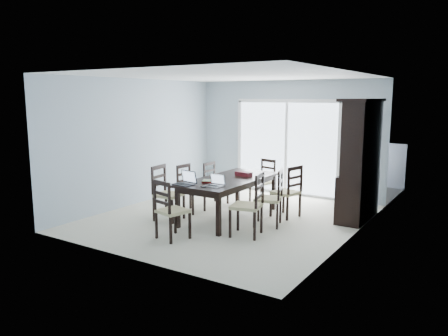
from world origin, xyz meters
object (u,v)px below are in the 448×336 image
(chair_right_near, at_px, (252,198))
(laptop_silver, at_px, (214,184))
(chair_end_near, at_px, (168,204))
(chair_left_mid, at_px, (188,183))
(china_hutch, at_px, (360,161))
(hot_tub, at_px, (278,165))
(chair_left_far, at_px, (213,179))
(cell_phone, at_px, (203,187))
(chair_end_far, at_px, (265,176))
(dining_table, at_px, (229,182))
(game_box, at_px, (244,174))
(chair_left_near, at_px, (164,187))
(chair_right_mid, at_px, (274,191))
(chair_right_far, at_px, (290,186))
(laptop_dark, at_px, (183,182))

(chair_right_near, bearing_deg, laptop_silver, 82.05)
(chair_end_near, bearing_deg, chair_left_mid, 130.73)
(china_hutch, distance_m, hot_tub, 3.70)
(chair_left_far, height_order, cell_phone, chair_left_far)
(chair_end_far, bearing_deg, hot_tub, -57.44)
(china_hutch, relative_size, cell_phone, 20.04)
(dining_table, xyz_separation_m, chair_left_mid, (-0.95, -0.02, -0.11))
(chair_end_far, xyz_separation_m, game_box, (0.15, -1.17, 0.23))
(chair_left_near, distance_m, chair_right_mid, 2.00)
(hot_tub, bearing_deg, chair_left_mid, -93.04)
(laptop_silver, xyz_separation_m, cell_phone, (-0.12, -0.14, -0.04))
(chair_left_near, bearing_deg, chair_right_mid, 104.60)
(china_hutch, bearing_deg, chair_right_mid, -131.52)
(chair_left_mid, distance_m, laptop_silver, 1.36)
(chair_left_far, bearing_deg, cell_phone, 33.49)
(chair_left_near, bearing_deg, chair_right_near, 84.07)
(chair_end_near, bearing_deg, dining_table, 98.52)
(chair_right_near, distance_m, chair_end_near, 1.35)
(game_box, bearing_deg, chair_right_far, 17.70)
(china_hutch, height_order, chair_right_far, china_hutch)
(chair_end_far, relative_size, laptop_dark, 2.80)
(chair_left_near, relative_size, chair_end_far, 1.10)
(chair_left_mid, relative_size, chair_right_far, 0.94)
(chair_right_mid, xyz_separation_m, chair_right_far, (0.02, 0.63, -0.02))
(dining_table, xyz_separation_m, chair_right_near, (0.88, -0.71, -0.04))
(chair_right_mid, distance_m, game_box, 0.91)
(dining_table, distance_m, chair_right_near, 1.13)
(chair_right_near, xyz_separation_m, chair_right_far, (0.05, 1.33, -0.03))
(chair_left_far, distance_m, chair_right_mid, 1.95)
(chair_right_mid, bearing_deg, chair_left_mid, 72.88)
(chair_left_near, xyz_separation_m, laptop_dark, (0.62, -0.22, 0.20))
(laptop_dark, distance_m, hot_tub, 4.59)
(china_hutch, height_order, chair_end_far, china_hutch)
(chair_left_near, height_order, chair_left_far, chair_left_near)
(chair_end_far, xyz_separation_m, laptop_dark, (-0.29, -2.47, 0.25))
(chair_right_mid, height_order, chair_right_far, chair_right_mid)
(chair_left_near, bearing_deg, chair_end_near, 36.80)
(laptop_silver, bearing_deg, chair_end_near, -108.94)
(chair_left_far, distance_m, laptop_dark, 1.80)
(china_hutch, bearing_deg, hot_tub, 139.62)
(hot_tub, bearing_deg, laptop_dark, -84.79)
(chair_left_mid, relative_size, laptop_dark, 2.84)
(chair_left_mid, xyz_separation_m, chair_left_far, (0.07, 0.78, -0.03))
(chair_right_far, bearing_deg, hot_tub, 42.27)
(chair_left_near, relative_size, chair_end_near, 1.04)
(dining_table, distance_m, game_box, 0.39)
(laptop_silver, distance_m, cell_phone, 0.19)
(chair_right_near, distance_m, cell_phone, 0.86)
(chair_left_near, height_order, laptop_silver, chair_left_near)
(chair_left_mid, relative_size, hot_tub, 0.54)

